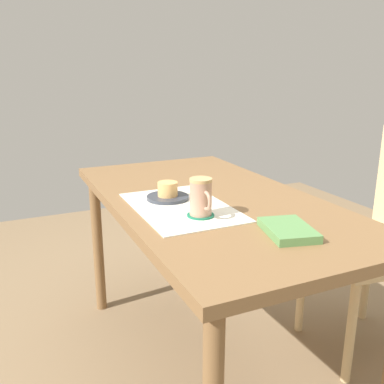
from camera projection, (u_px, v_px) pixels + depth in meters
ground_plane at (208, 365)px, 1.78m from camera, size 4.40×4.40×0.02m
dining_table at (210, 217)px, 1.59m from camera, size 1.34×0.71×0.72m
wooden_chair at (384, 234)px, 1.77m from camera, size 0.47×0.47×0.94m
placemat at (181, 207)px, 1.45m from camera, size 0.46×0.30×0.00m
pastry_plate at (168, 197)px, 1.53m from camera, size 0.15×0.15×0.01m
pastry at (168, 189)px, 1.52m from camera, size 0.07×0.07×0.05m
coffee_coaster at (201, 215)px, 1.36m from camera, size 0.09×0.09×0.00m
coffee_mug at (201, 197)px, 1.34m from camera, size 0.10×0.07×0.12m
small_book at (288, 230)px, 1.22m from camera, size 0.20×0.16×0.02m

